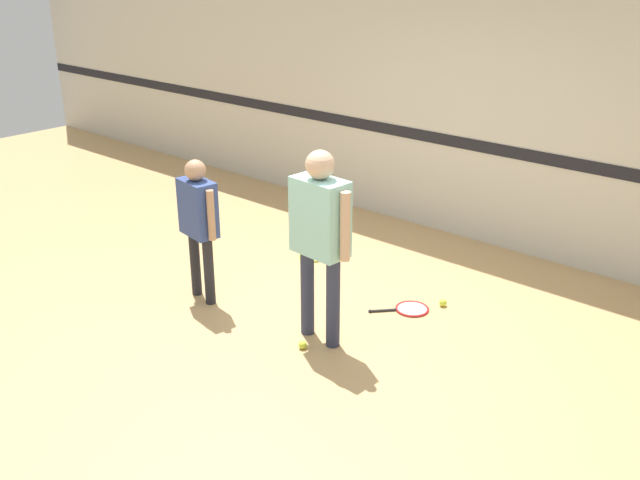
# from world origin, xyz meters

# --- Properties ---
(ground_plane) EXTENTS (16.00, 16.00, 0.00)m
(ground_plane) POSITION_xyz_m (0.00, 0.00, 0.00)
(ground_plane) COLOR tan
(wall_back) EXTENTS (16.00, 0.07, 3.20)m
(wall_back) POSITION_xyz_m (0.00, 2.68, 1.60)
(wall_back) COLOR beige
(wall_back) RESTS_ON ground_plane
(person_instructor) EXTENTS (0.59, 0.27, 1.55)m
(person_instructor) POSITION_xyz_m (0.23, -0.02, 0.96)
(person_instructor) COLOR #2D334C
(person_instructor) RESTS_ON ground_plane
(person_student_left) EXTENTS (0.48, 0.25, 1.28)m
(person_student_left) POSITION_xyz_m (-1.02, -0.16, 0.79)
(person_student_left) COLOR #232328
(person_student_left) RESTS_ON ground_plane
(racket_spare_on_floor) EXTENTS (0.47, 0.50, 0.03)m
(racket_spare_on_floor) POSITION_xyz_m (0.50, 0.86, 0.01)
(racket_spare_on_floor) COLOR red
(racket_spare_on_floor) RESTS_ON ground_plane
(racket_second_spare) EXTENTS (0.38, 0.49, 0.03)m
(racket_second_spare) POSITION_xyz_m (-0.90, 1.18, 0.01)
(racket_second_spare) COLOR #C6D838
(racket_second_spare) RESTS_ON ground_plane
(tennis_ball_near_instructor) EXTENTS (0.07, 0.07, 0.07)m
(tennis_ball_near_instructor) POSITION_xyz_m (0.23, -0.23, 0.03)
(tennis_ball_near_instructor) COLOR #CCE038
(tennis_ball_near_instructor) RESTS_ON ground_plane
(tennis_ball_by_spare_racket) EXTENTS (0.07, 0.07, 0.07)m
(tennis_ball_by_spare_racket) POSITION_xyz_m (0.67, 1.10, 0.03)
(tennis_ball_by_spare_racket) COLOR #CCE038
(tennis_ball_by_spare_racket) RESTS_ON ground_plane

